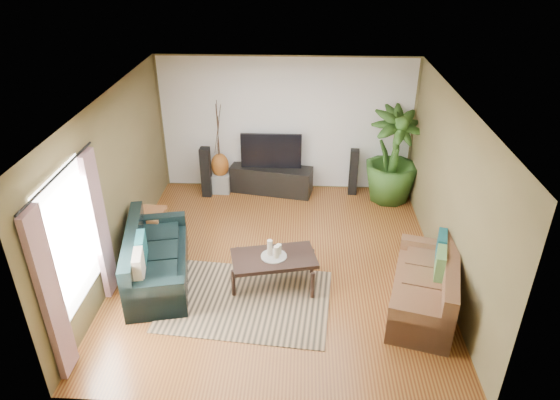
# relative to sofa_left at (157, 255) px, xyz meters

# --- Properties ---
(floor) EXTENTS (5.50, 5.50, 0.00)m
(floor) POSITION_rel_sofa_left_xyz_m (1.82, 0.48, -0.42)
(floor) COLOR brown
(floor) RESTS_ON ground
(ceiling) EXTENTS (5.50, 5.50, 0.00)m
(ceiling) POSITION_rel_sofa_left_xyz_m (1.82, 0.48, 2.28)
(ceiling) COLOR white
(ceiling) RESTS_ON ground
(wall_back) EXTENTS (5.00, 0.00, 5.00)m
(wall_back) POSITION_rel_sofa_left_xyz_m (1.82, 3.23, 0.93)
(wall_back) COLOR brown
(wall_back) RESTS_ON ground
(wall_front) EXTENTS (5.00, 0.00, 5.00)m
(wall_front) POSITION_rel_sofa_left_xyz_m (1.82, -2.27, 0.93)
(wall_front) COLOR brown
(wall_front) RESTS_ON ground
(wall_left) EXTENTS (0.00, 5.50, 5.50)m
(wall_left) POSITION_rel_sofa_left_xyz_m (-0.68, 0.48, 0.92)
(wall_left) COLOR brown
(wall_left) RESTS_ON ground
(wall_right) EXTENTS (0.00, 5.50, 5.50)m
(wall_right) POSITION_rel_sofa_left_xyz_m (4.32, 0.48, 0.92)
(wall_right) COLOR brown
(wall_right) RESTS_ON ground
(backwall_panel) EXTENTS (4.90, 0.00, 4.90)m
(backwall_panel) POSITION_rel_sofa_left_xyz_m (1.82, 3.22, 0.93)
(backwall_panel) COLOR white
(backwall_panel) RESTS_ON ground
(window_pane) EXTENTS (0.00, 1.80, 1.80)m
(window_pane) POSITION_rel_sofa_left_xyz_m (-0.66, -1.12, 0.97)
(window_pane) COLOR white
(window_pane) RESTS_ON ground
(curtain_near) EXTENTS (0.08, 0.35, 2.20)m
(curtain_near) POSITION_rel_sofa_left_xyz_m (-0.61, -1.87, 0.72)
(curtain_near) COLOR gray
(curtain_near) RESTS_ON ground
(curtain_far) EXTENTS (0.08, 0.35, 2.20)m
(curtain_far) POSITION_rel_sofa_left_xyz_m (-0.61, -0.37, 0.72)
(curtain_far) COLOR gray
(curtain_far) RESTS_ON ground
(curtain_rod) EXTENTS (0.03, 1.90, 0.03)m
(curtain_rod) POSITION_rel_sofa_left_xyz_m (-0.61, -1.12, 1.87)
(curtain_rod) COLOR black
(curtain_rod) RESTS_ON ground
(sofa_left) EXTENTS (1.23, 2.10, 0.85)m
(sofa_left) POSITION_rel_sofa_left_xyz_m (0.00, 0.00, 0.00)
(sofa_left) COLOR black
(sofa_left) RESTS_ON floor
(sofa_right) EXTENTS (1.25, 1.96, 0.85)m
(sofa_right) POSITION_rel_sofa_left_xyz_m (3.88, -0.47, 0.00)
(sofa_right) COLOR brown
(sofa_right) RESTS_ON floor
(area_rug) EXTENTS (2.52, 1.90, 0.01)m
(area_rug) POSITION_rel_sofa_left_xyz_m (1.39, -0.47, -0.42)
(area_rug) COLOR #A0825E
(area_rug) RESTS_ON floor
(coffee_table) EXTENTS (1.34, 0.92, 0.50)m
(coffee_table) POSITION_rel_sofa_left_xyz_m (1.76, -0.06, -0.17)
(coffee_table) COLOR black
(coffee_table) RESTS_ON floor
(candle_tray) EXTENTS (0.38, 0.38, 0.02)m
(candle_tray) POSITION_rel_sofa_left_xyz_m (1.76, -0.06, 0.09)
(candle_tray) COLOR gray
(candle_tray) RESTS_ON coffee_table
(candle_tall) EXTENTS (0.08, 0.08, 0.25)m
(candle_tall) POSITION_rel_sofa_left_xyz_m (1.70, -0.03, 0.22)
(candle_tall) COLOR beige
(candle_tall) RESTS_ON candle_tray
(candle_mid) EXTENTS (0.08, 0.08, 0.19)m
(candle_mid) POSITION_rel_sofa_left_xyz_m (1.80, -0.10, 0.19)
(candle_mid) COLOR beige
(candle_mid) RESTS_ON candle_tray
(candle_short) EXTENTS (0.08, 0.08, 0.16)m
(candle_short) POSITION_rel_sofa_left_xyz_m (1.83, -0.00, 0.17)
(candle_short) COLOR beige
(candle_short) RESTS_ON candle_tray
(tv_stand) EXTENTS (1.69, 0.79, 0.54)m
(tv_stand) POSITION_rel_sofa_left_xyz_m (1.54, 2.97, -0.15)
(tv_stand) COLOR black
(tv_stand) RESTS_ON floor
(television) EXTENTS (1.20, 0.07, 0.71)m
(television) POSITION_rel_sofa_left_xyz_m (1.54, 2.98, 0.47)
(television) COLOR black
(television) RESTS_ON tv_stand
(speaker_left) EXTENTS (0.19, 0.21, 1.02)m
(speaker_left) POSITION_rel_sofa_left_xyz_m (0.26, 2.75, 0.09)
(speaker_left) COLOR black
(speaker_left) RESTS_ON floor
(speaker_right) EXTENTS (0.18, 0.20, 0.95)m
(speaker_right) POSITION_rel_sofa_left_xyz_m (3.18, 2.98, 0.05)
(speaker_right) COLOR black
(speaker_right) RESTS_ON floor
(potted_plant) EXTENTS (1.36, 1.36, 1.85)m
(potted_plant) POSITION_rel_sofa_left_xyz_m (3.88, 2.77, 0.50)
(potted_plant) COLOR #284E1A
(potted_plant) RESTS_ON floor
(plant_pot) EXTENTS (0.34, 0.34, 0.27)m
(plant_pot) POSITION_rel_sofa_left_xyz_m (3.88, 2.77, -0.29)
(plant_pot) COLOR black
(plant_pot) RESTS_ON floor
(pedestal) EXTENTS (0.41, 0.41, 0.39)m
(pedestal) POSITION_rel_sofa_left_xyz_m (0.50, 2.97, -0.23)
(pedestal) COLOR gray
(pedestal) RESTS_ON floor
(vase) EXTENTS (0.36, 0.36, 0.50)m
(vase) POSITION_rel_sofa_left_xyz_m (0.50, 2.97, 0.14)
(vase) COLOR brown
(vase) RESTS_ON pedestal
(side_table) EXTENTS (0.56, 0.56, 0.57)m
(side_table) POSITION_rel_sofa_left_xyz_m (-0.43, 1.02, -0.14)
(side_table) COLOR #985B31
(side_table) RESTS_ON floor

